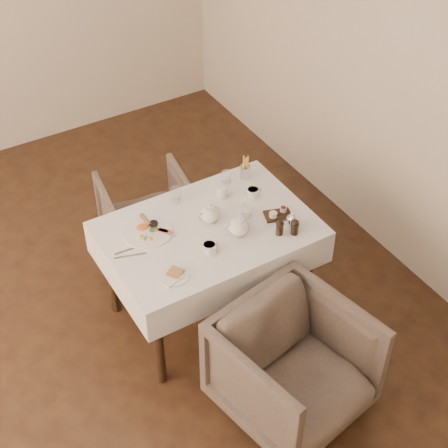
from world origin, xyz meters
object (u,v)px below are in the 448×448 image
breakfast_plate (148,231)px  table (209,242)px  teapot_centre (210,213)px  armchair_far (147,214)px  armchair_near (294,367)px

breakfast_plate → table: bearing=-0.4°
breakfast_plate → teapot_centre: bearing=8.4°
teapot_centre → breakfast_plate: bearing=163.0°
armchair_far → teapot_centre: teapot_centre is taller
armchair_near → breakfast_plate: breakfast_plate is taller
table → armchair_far: size_ratio=2.02×
table → armchair_far: table is taller
breakfast_plate → teapot_centre: 0.40m
armchair_near → armchair_far: bearing=81.9°
armchair_near → breakfast_plate: bearing=99.0°
table → breakfast_plate: size_ratio=4.24×
armchair_far → breakfast_plate: breakfast_plate is taller
armchair_far → teapot_centre: 0.95m
table → armchair_far: (-0.04, 0.83, -0.35)m
table → armchair_near: (0.04, -0.89, -0.28)m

